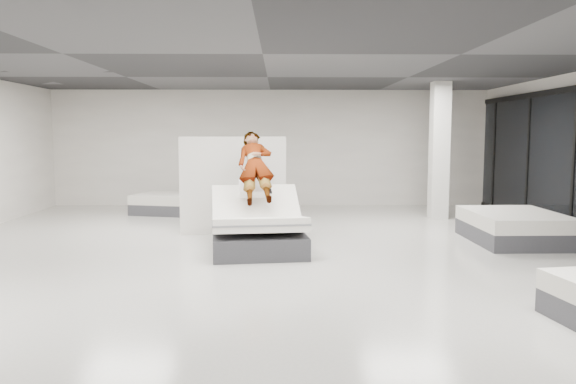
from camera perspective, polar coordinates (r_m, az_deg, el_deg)
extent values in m
plane|color=beige|center=(8.85, -2.49, -7.17)|extent=(14.00, 14.00, 0.00)
plane|color=black|center=(8.70, -2.59, 13.83)|extent=(14.00, 14.00, 0.00)
cube|color=silver|center=(15.62, -1.80, 4.48)|extent=(12.00, 0.04, 3.20)
cube|color=silver|center=(1.68, -9.49, -8.35)|extent=(12.00, 0.04, 3.20)
cube|color=#35353A|center=(9.73, -3.13, -4.89)|extent=(1.76, 2.20, 0.36)
cube|color=white|center=(10.02, -3.32, -1.48)|extent=(1.63, 1.16, 0.71)
cube|color=slate|center=(10.02, -3.32, -1.48)|extent=(1.64, 1.08, 0.56)
cube|color=white|center=(9.19, -2.90, -3.33)|extent=(1.64, 1.21, 0.34)
cube|color=slate|center=(9.19, -2.90, -3.33)|extent=(1.66, 1.21, 0.15)
cube|color=white|center=(10.15, -3.41, 0.40)|extent=(0.61, 0.49, 0.33)
imported|color=slate|center=(9.88, -3.31, 1.49)|extent=(0.79, 1.50, 1.58)
cube|color=black|center=(9.57, -1.82, 0.08)|extent=(0.07, 0.15, 0.08)
cube|color=silver|center=(11.32, -5.57, 0.69)|extent=(2.12, 0.49, 1.95)
cube|color=#35353A|center=(11.25, 21.94, -3.97)|extent=(1.55, 2.05, 0.31)
cube|color=white|center=(11.21, 21.99, -2.56)|extent=(1.55, 2.05, 0.25)
cube|color=#35353A|center=(14.46, -11.58, -1.59)|extent=(2.06, 1.73, 0.27)
cube|color=white|center=(14.43, -11.60, -0.62)|extent=(2.06, 1.73, 0.22)
cube|color=silver|center=(13.64, 15.11, 4.05)|extent=(0.40, 0.40, 3.20)
cube|color=black|center=(12.04, 27.15, 2.65)|extent=(0.09, 0.08, 2.80)
cube|color=black|center=(13.83, 23.27, 3.17)|extent=(0.09, 0.08, 2.80)
cube|color=black|center=(15.68, 20.29, 3.56)|extent=(0.09, 0.08, 2.80)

